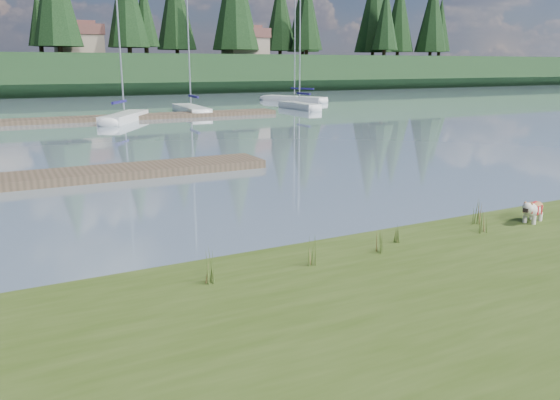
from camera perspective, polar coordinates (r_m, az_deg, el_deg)
ground at (r=41.22m, az=-20.30°, el=7.71°), size 200.00×200.00×0.00m
bank at (r=7.83m, az=17.68°, el=-15.08°), size 60.00×9.00×0.35m
ridge at (r=83.89m, az=-24.34°, el=11.83°), size 200.00×20.00×5.00m
bulldog at (r=13.84m, az=24.95°, el=-0.78°), size 0.89×0.53×0.52m
dock_near at (r=20.11m, az=-23.85°, el=2.05°), size 16.00×2.00×0.30m
dock_far at (r=41.50m, az=-17.56°, el=8.17°), size 26.00×2.20×0.30m
sailboat_bg_2 at (r=40.87m, az=-15.64°, el=8.48°), size 5.02×7.13×11.20m
sailboat_bg_3 at (r=46.66m, az=-9.49°, el=9.42°), size 2.14×8.09×11.76m
sailboat_bg_4 at (r=50.06m, az=1.72°, el=9.90°), size 1.30×6.42×9.64m
sailboat_bg_5 at (r=60.13m, az=0.94°, el=10.58°), size 5.03×8.39×12.05m
weed_0 at (r=9.89m, az=3.49°, el=-5.42°), size 0.17×0.14×0.62m
weed_1 at (r=10.74m, az=10.20°, el=-4.20°), size 0.17×0.14×0.55m
weed_2 at (r=12.57m, az=20.38°, el=-2.08°), size 0.17×0.14×0.61m
weed_3 at (r=9.13m, az=-7.44°, el=-7.15°), size 0.17×0.14×0.64m
weed_4 at (r=11.41m, az=12.32°, el=-3.52°), size 0.17×0.14×0.41m
weed_5 at (r=13.17m, az=20.02°, el=-1.13°), size 0.17×0.14×0.72m
mud_lip at (r=11.09m, az=1.47°, el=-6.18°), size 60.00×0.50×0.14m
conifer_5 at (r=83.46m, az=-13.98°, el=18.37°), size 3.96×3.96×10.35m
conifer_7 at (r=94.65m, az=2.83°, el=19.00°), size 5.28×5.28×13.20m
conifer_8 at (r=98.50m, az=10.97°, el=18.18°), size 4.62×4.62×11.77m
conifer_9 at (r=109.22m, az=15.65°, el=18.21°), size 5.94×5.94×14.62m
house_1 at (r=82.54m, az=-20.31°, el=15.53°), size 6.30×5.30×4.65m
house_2 at (r=87.15m, az=-3.66°, el=16.21°), size 6.30×5.30×4.65m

